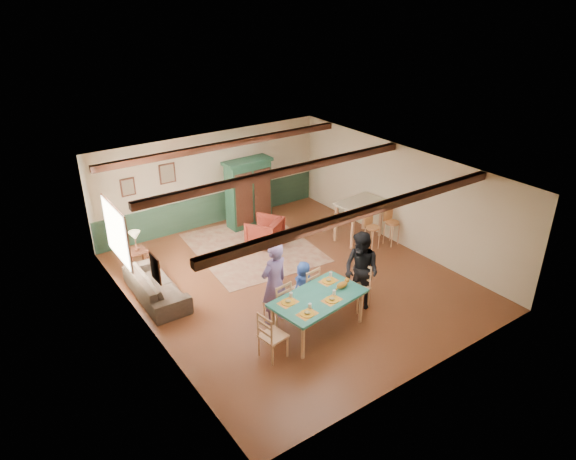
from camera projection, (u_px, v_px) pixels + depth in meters
floor at (292, 280)px, 12.26m from camera, size 8.00×8.00×0.00m
wall_back at (211, 179)px, 14.62m from camera, size 7.00×0.02×2.70m
wall_left at (144, 274)px, 9.86m from camera, size 0.02×8.00×2.70m
wall_right at (401, 196)px, 13.48m from camera, size 0.02×8.00×2.70m
ceiling at (293, 173)px, 11.08m from camera, size 7.00×8.00×0.02m
wainscot_back at (214, 209)px, 15.00m from camera, size 6.95×0.03×0.90m
ceiling_beam_front at (365, 212)px, 9.43m from camera, size 6.95×0.16×0.16m
ceiling_beam_mid at (282, 172)px, 11.42m from camera, size 6.95×0.16×0.16m
ceiling_beam_back at (226, 145)px, 13.34m from camera, size 6.95×0.16×0.16m
window_left at (116, 233)px, 11.05m from camera, size 0.06×1.60×1.30m
picture_left_wall at (156, 268)px, 9.26m from camera, size 0.04×0.42×0.52m
picture_back_a at (167, 174)px, 13.74m from camera, size 0.45×0.04×0.55m
picture_back_b at (128, 187)px, 13.23m from camera, size 0.38×0.04×0.48m
dining_table at (318, 314)px, 10.33m from camera, size 2.03×1.32×0.79m
dining_chair_far_left at (277, 302)px, 10.52m from camera, size 0.50×0.52×1.00m
dining_chair_far_right at (306, 287)px, 11.04m from camera, size 0.50×0.52×1.00m
dining_chair_end_left at (273, 335)px, 9.54m from camera, size 0.52×0.50×1.00m
dining_chair_end_right at (357, 287)px, 11.03m from camera, size 0.52×0.50×1.00m
person_man at (274, 283)px, 10.40m from camera, size 0.72×0.53×1.82m
person_woman at (361, 271)px, 10.94m from camera, size 0.77×0.93×1.74m
person_child at (303, 284)px, 11.09m from camera, size 0.56×0.41×1.06m
cat at (342, 284)px, 10.41m from camera, size 0.40×0.20×0.19m
place_setting_near_left at (307, 312)px, 9.60m from camera, size 0.46×0.37×0.11m
place_setting_near_center at (332, 298)px, 10.03m from camera, size 0.46×0.37×0.11m
place_setting_far_left at (288, 300)px, 9.95m from camera, size 0.46×0.37×0.11m
place_setting_far_right at (329, 279)px, 10.67m from camera, size 0.46×0.37×0.11m
area_rug at (253, 247)px, 13.76m from camera, size 3.22×3.72×0.01m
armoire at (249, 193)px, 14.65m from camera, size 1.42×0.60×1.98m
armchair at (265, 232)px, 13.72m from camera, size 1.16×1.17×0.78m
sofa at (156, 285)px, 11.45m from camera, size 0.87×2.15×0.62m
end_table at (138, 260)px, 12.58m from camera, size 0.45×0.45×0.55m
table_lamp at (135, 241)px, 12.35m from camera, size 0.29×0.29×0.50m
counter_table at (359, 220)px, 14.02m from camera, size 1.41×0.92×1.11m
bar_stool_left at (372, 232)px, 13.49m from camera, size 0.39×0.43×1.00m
bar_stool_right at (392, 227)px, 13.72m from camera, size 0.40×0.44×1.04m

